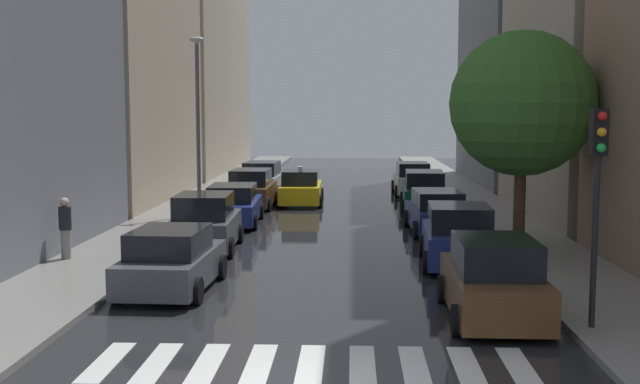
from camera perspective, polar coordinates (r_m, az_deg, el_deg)
ground_plane at (r=35.80m, az=1.27°, el=-1.04°), size 28.00×72.00×0.04m
sidewalk_left at (r=36.50m, az=-8.98°, el=-0.82°), size 3.00×72.00×0.15m
sidewalk_right at (r=36.24m, az=11.60°, el=-0.92°), size 3.00×72.00×0.15m
crosswalk_stripes at (r=13.68m, az=-0.70°, el=-12.70°), size 7.65×2.20×0.01m
building_left_far at (r=56.63m, az=-9.70°, el=11.11°), size 6.00×20.15×18.92m
parked_car_left_nearest at (r=19.19m, az=-10.98°, el=-5.07°), size 2.20×4.14×1.56m
parked_car_left_second at (r=24.54m, az=-8.55°, el=-2.37°), size 2.22×4.14×1.81m
parked_car_left_third at (r=29.98m, az=-6.47°, el=-1.00°), size 2.26×4.60×1.56m
parked_car_left_fourth at (r=35.11m, az=-5.12°, el=0.18°), size 2.12×4.39×1.76m
parked_car_left_fifth at (r=40.30m, az=-4.29°, el=0.94°), size 2.26×4.63×1.75m
parked_car_right_nearest at (r=16.70m, az=12.77°, el=-6.50°), size 2.07×4.08×1.76m
parked_car_right_second at (r=22.25m, az=10.25°, el=-3.32°), size 2.28×4.12×1.76m
parked_car_right_third at (r=28.02m, az=8.64°, el=-1.53°), size 2.17×4.46×1.56m
parked_car_right_fourth at (r=34.39m, az=7.73°, el=0.02°), size 2.21×4.70×1.75m
parked_car_right_fifth at (r=40.54m, az=6.88°, el=0.92°), size 2.03×4.36×1.71m
taxi_midroad at (r=36.14m, az=-1.44°, el=0.28°), size 2.12×4.35×1.81m
pedestrian_near_tree at (r=23.28m, az=-18.39°, el=-2.45°), size 0.36×0.36×1.77m
street_tree_right at (r=24.27m, az=14.78°, el=6.35°), size 4.43×4.43×6.69m
traffic_light_right_corner at (r=15.77m, az=19.92°, el=1.63°), size 0.30×0.42×4.30m
lamp_post_left at (r=31.56m, az=-9.06°, el=5.77°), size 0.60×0.28×7.20m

